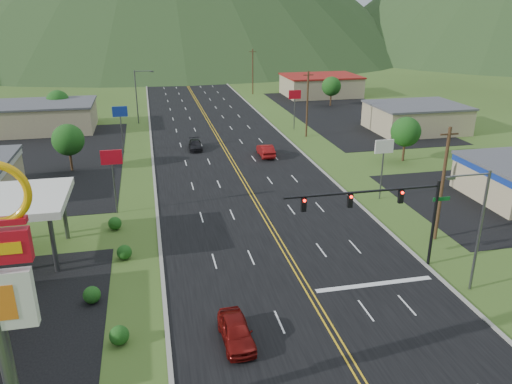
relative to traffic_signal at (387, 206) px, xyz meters
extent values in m
cylinder|color=black|center=(4.02, 0.00, -1.83)|extent=(0.24, 0.24, 7.00)
cylinder|color=black|center=(-1.98, 0.00, 1.27)|extent=(12.00, 0.18, 0.18)
cube|color=#0C591E|center=(4.42, 0.00, 0.17)|extent=(1.40, 0.06, 0.30)
cube|color=black|center=(1.02, 0.00, 0.67)|extent=(0.35, 0.28, 1.05)
sphere|color=#FF0C05|center=(1.02, -0.18, 1.02)|extent=(0.22, 0.22, 0.22)
cube|color=black|center=(-2.98, 0.00, 0.67)|extent=(0.35, 0.28, 1.05)
sphere|color=#FF0C05|center=(-2.98, -0.18, 1.02)|extent=(0.22, 0.22, 0.22)
cube|color=black|center=(-6.48, 0.00, 0.67)|extent=(0.35, 0.28, 1.05)
sphere|color=#FF0C05|center=(-6.48, -0.18, 1.02)|extent=(0.22, 0.22, 0.22)
cylinder|color=#59595E|center=(5.02, -4.00, -0.83)|extent=(0.20, 0.20, 9.00)
cylinder|color=#59595E|center=(3.58, -4.00, 3.47)|extent=(2.88, 0.12, 0.12)
cube|color=#59595E|center=(2.14, -4.00, 3.37)|extent=(0.60, 0.25, 0.18)
cylinder|color=#59595E|center=(-18.48, 56.00, -0.83)|extent=(0.20, 0.20, 9.00)
cylinder|color=#59595E|center=(-17.04, 56.00, 3.47)|extent=(2.88, 0.12, 0.12)
cube|color=#59595E|center=(-15.60, 56.00, 3.37)|extent=(0.60, 0.25, 0.18)
cube|color=white|center=(-28.48, 8.00, -0.33)|extent=(10.00, 8.00, 0.60)
cylinder|color=#59595E|center=(-24.48, 5.00, -2.83)|extent=(0.36, 0.36, 5.00)
cylinder|color=#59595E|center=(-24.48, 11.00, -2.83)|extent=(0.36, 0.36, 5.00)
cube|color=tan|center=(-34.48, 54.00, -3.23)|extent=(18.00, 11.00, 4.20)
cube|color=#4C4C51|center=(-34.48, 54.00, -0.98)|extent=(18.40, 11.40, 0.30)
cube|color=tan|center=(25.52, 41.00, -3.33)|extent=(14.00, 11.00, 4.00)
cube|color=#4C4C51|center=(25.52, 41.00, -1.18)|extent=(14.40, 11.40, 0.30)
cube|color=tan|center=(21.52, 76.00, -3.23)|extent=(16.00, 12.00, 4.20)
cube|color=maroon|center=(21.52, 76.00, -0.98)|extent=(16.40, 12.40, 0.30)
cylinder|color=#59595E|center=(-20.48, 16.00, -2.83)|extent=(0.16, 0.16, 5.00)
cube|color=red|center=(-20.48, 16.00, 0.37)|extent=(2.00, 0.18, 1.40)
cylinder|color=#59595E|center=(-20.48, 38.00, -2.83)|extent=(0.16, 0.16, 5.00)
cube|color=navy|center=(-20.48, 38.00, 0.37)|extent=(2.00, 0.18, 1.40)
cylinder|color=#59595E|center=(6.52, 14.00, -2.83)|extent=(0.16, 0.16, 5.00)
cube|color=white|center=(6.52, 14.00, 0.37)|extent=(2.00, 0.18, 1.40)
cylinder|color=#59595E|center=(6.52, 46.00, -2.83)|extent=(0.16, 0.16, 5.00)
cube|color=red|center=(6.52, 46.00, 0.37)|extent=(2.00, 0.18, 1.40)
cylinder|color=#382314|center=(-26.48, 31.00, -3.83)|extent=(0.30, 0.30, 3.00)
sphere|color=#184313|center=(-26.48, 31.00, -1.43)|extent=(3.84, 3.84, 3.84)
cylinder|color=#382314|center=(-31.48, 58.00, -3.83)|extent=(0.30, 0.30, 3.00)
sphere|color=#184313|center=(-31.48, 58.00, -1.43)|extent=(3.84, 3.84, 3.84)
cylinder|color=#382314|center=(15.52, 26.00, -3.83)|extent=(0.30, 0.30, 3.00)
sphere|color=#184313|center=(15.52, 26.00, -1.43)|extent=(3.84, 3.84, 3.84)
cylinder|color=#382314|center=(19.52, 64.00, -3.83)|extent=(0.30, 0.30, 3.00)
sphere|color=#184313|center=(19.52, 64.00, -1.43)|extent=(3.84, 3.84, 3.84)
cylinder|color=#382314|center=(7.02, 4.00, -0.33)|extent=(0.28, 0.28, 10.00)
cube|color=#382314|center=(7.02, 4.00, 4.07)|extent=(1.60, 0.12, 0.12)
cylinder|color=#382314|center=(7.02, 41.00, -0.33)|extent=(0.28, 0.28, 10.00)
cube|color=#382314|center=(7.02, 41.00, 4.07)|extent=(1.60, 0.12, 0.12)
cylinder|color=#382314|center=(7.02, 81.00, -0.33)|extent=(0.28, 0.28, 10.00)
cube|color=#382314|center=(7.02, 81.00, 4.07)|extent=(1.60, 0.12, 0.12)
cylinder|color=#382314|center=(7.02, 121.00, -0.33)|extent=(0.28, 0.28, 10.00)
cube|color=#382314|center=(7.02, 121.00, 4.07)|extent=(1.60, 0.12, 0.12)
imported|color=maroon|center=(-12.57, -6.37, -4.57)|extent=(1.96, 4.50, 1.51)
imported|color=black|center=(-10.58, 37.19, -4.69)|extent=(1.98, 4.49, 1.28)
imported|color=maroon|center=(-1.63, 31.83, -4.53)|extent=(1.79, 4.91, 1.61)
camera|label=1|loc=(-16.77, -31.22, 13.95)|focal=35.00mm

